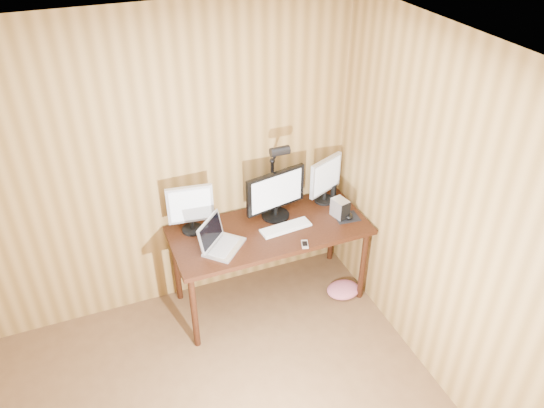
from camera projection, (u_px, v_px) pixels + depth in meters
room_shell at (213, 378)px, 2.47m from camera, size 4.00×4.00×4.00m
desk at (267, 236)px, 4.42m from camera, size 1.60×0.70×0.75m
monitor_center at (276, 194)px, 4.32m from camera, size 0.53×0.24×0.42m
monitor_left at (190, 208)px, 4.15m from camera, size 0.36×0.17×0.41m
monitor_right at (326, 179)px, 4.51m from camera, size 0.35×0.18×0.41m
laptop at (218, 241)px, 4.06m from camera, size 0.41×0.41×0.23m
keyboard at (286, 227)px, 4.29m from camera, size 0.43×0.16×0.02m
mousepad at (347, 217)px, 4.42m from camera, size 0.21×0.18×0.00m
mouse at (347, 215)px, 4.41m from camera, size 0.08×0.12×0.04m
hard_drive at (340, 208)px, 4.40m from camera, size 0.13×0.16×0.16m
phone at (305, 244)px, 4.11m from camera, size 0.08×0.11×0.01m
speaker at (334, 191)px, 4.66m from camera, size 0.05×0.05×0.12m
desk_lamp at (276, 167)px, 4.28m from camera, size 0.16×0.22×0.68m
fabric_pile at (343, 290)px, 4.71m from camera, size 0.36×0.33×0.09m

